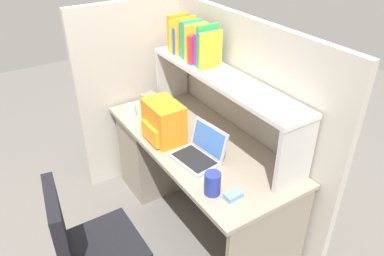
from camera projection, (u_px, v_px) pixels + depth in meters
ground_plane at (197, 216)px, 3.03m from camera, size 8.00×8.00×0.00m
desk at (172, 152)px, 3.10m from camera, size 1.60×0.70×0.73m
cubicle_partition_rear at (240, 120)px, 2.80m from camera, size 1.84×0.05×1.55m
cubicle_partition_left at (139, 92)px, 3.21m from camera, size 0.05×1.06×1.55m
overhead_hutch at (223, 89)px, 2.56m from camera, size 1.44×0.28×0.45m
reference_books_on_shelf at (193, 41)px, 2.71m from camera, size 0.48×0.19×0.29m
laptop at (200, 152)px, 2.44m from camera, size 0.34×0.29×0.22m
backpack at (163, 122)px, 2.60m from camera, size 0.30×0.23×0.28m
computer_mouse at (233, 195)px, 2.13m from camera, size 0.06×0.11×0.03m
paper_cup at (131, 110)px, 2.93m from camera, size 0.08×0.08×0.10m
tissue_box at (154, 102)px, 3.04m from camera, size 0.24×0.16×0.10m
snack_canister at (213, 183)px, 2.14m from camera, size 0.10×0.10×0.14m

